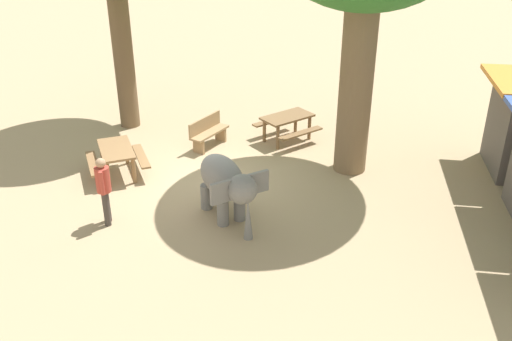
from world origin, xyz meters
TOP-DOWN VIEW (x-y plane):
  - ground_plane at (0.00, 0.00)m, footprint 60.00×60.00m
  - elephant at (1.65, 0.80)m, footprint 1.97×1.88m
  - person_handler at (2.26, -1.82)m, footprint 0.49×0.32m
  - wooden_bench at (-2.16, -0.50)m, footprint 1.44×0.94m
  - picnic_table_near at (-2.93, 1.72)m, footprint 2.11×2.11m
  - picnic_table_far at (-0.04, -2.44)m, footprint 2.03×2.02m
  - feed_bucket at (0.44, 0.56)m, footprint 0.36×0.36m

SIDE VIEW (x-z plane):
  - ground_plane at x=0.00m, z-range 0.00..0.00m
  - feed_bucket at x=0.44m, z-range 0.00..0.32m
  - wooden_bench at x=-2.16m, z-range 0.03..0.91m
  - picnic_table_near at x=-2.93m, z-range 0.20..0.98m
  - picnic_table_far at x=-0.04m, z-range 0.20..0.98m
  - elephant at x=1.65m, z-range 0.20..1.64m
  - person_handler at x=2.26m, z-range 0.14..1.76m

